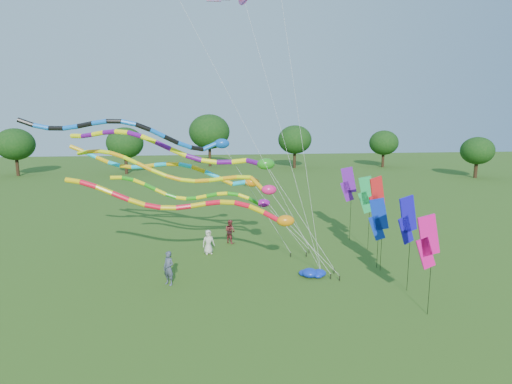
{
  "coord_description": "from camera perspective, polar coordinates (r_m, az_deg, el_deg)",
  "views": [
    {
      "loc": [
        -3.83,
        -18.14,
        8.81
      ],
      "look_at": [
        -1.13,
        4.11,
        4.8
      ],
      "focal_mm": 30.0,
      "sensor_mm": 36.0,
      "label": 1
    }
  ],
  "objects": [
    {
      "name": "person_b",
      "position": [
        23.27,
        -11.58,
        -9.92
      ],
      "size": [
        0.79,
        0.76,
        1.82
      ],
      "primitive_type": "imported",
      "rotation": [
        0.0,
        0.0,
        -0.71
      ],
      "color": "#3F4559",
      "rests_on": "ground"
    },
    {
      "name": "tree_ring",
      "position": [
        18.72,
        -10.07,
        -0.2
      ],
      "size": [
        121.86,
        112.4,
        9.5
      ],
      "color": "#382314",
      "rests_on": "ground"
    },
    {
      "name": "ground",
      "position": [
        20.53,
        4.68,
        -15.31
      ],
      "size": [
        160.0,
        160.0,
        0.0
      ],
      "primitive_type": "plane",
      "color": "#275215",
      "rests_on": "ground"
    },
    {
      "name": "tube_kite_orange",
      "position": [
        24.55,
        -8.37,
        2.32
      ],
      "size": [
        14.05,
        5.2,
        7.45
      ],
      "rotation": [
        0.0,
        0.0,
        -0.37
      ],
      "color": "black",
      "rests_on": "ground"
    },
    {
      "name": "tube_kite_green",
      "position": [
        26.55,
        -6.14,
        -0.46
      ],
      "size": [
        12.04,
        1.32,
        5.81
      ],
      "rotation": [
        0.0,
        0.0,
        -0.01
      ],
      "color": "black",
      "rests_on": "ground"
    },
    {
      "name": "blue_nylon_heap",
      "position": [
        24.39,
        7.72,
        -10.6
      ],
      "size": [
        1.44,
        1.31,
        0.45
      ],
      "color": "#0D2BB5",
      "rests_on": "ground"
    },
    {
      "name": "banner_pole_green",
      "position": [
        28.81,
        14.51,
        -0.38
      ],
      "size": [
        1.14,
        0.38,
        4.98
      ],
      "rotation": [
        0.0,
        0.0,
        -0.26
      ],
      "color": "black",
      "rests_on": "ground"
    },
    {
      "name": "banner_pole_red",
      "position": [
        25.24,
        15.81,
        -0.77
      ],
      "size": [
        1.13,
        0.42,
        5.47
      ],
      "rotation": [
        0.0,
        0.0,
        0.3
      ],
      "color": "black",
      "rests_on": "ground"
    },
    {
      "name": "banner_pole_blue_a",
      "position": [
        22.44,
        19.54,
        -3.56
      ],
      "size": [
        1.15,
        0.36,
        4.99
      ],
      "rotation": [
        0.0,
        0.0,
        0.25
      ],
      "color": "black",
      "rests_on": "ground"
    },
    {
      "name": "tube_kite_purple",
      "position": [
        25.03,
        -8.94,
        5.41
      ],
      "size": [
        15.08,
        5.5,
        8.62
      ],
      "rotation": [
        0.0,
        0.0,
        -0.33
      ],
      "color": "black",
      "rests_on": "ground"
    },
    {
      "name": "banner_pole_blue_b",
      "position": [
        25.21,
        16.0,
        -3.52
      ],
      "size": [
        1.15,
        0.32,
        4.29
      ],
      "rotation": [
        0.0,
        0.0,
        -0.21
      ],
      "color": "black",
      "rests_on": "ground"
    },
    {
      "name": "person_c",
      "position": [
        30.07,
        -3.49,
        -5.26
      ],
      "size": [
        1.01,
        1.02,
        1.67
      ],
      "primitive_type": "imported",
      "rotation": [
        0.0,
        0.0,
        2.33
      ],
      "color": "maroon",
      "rests_on": "ground"
    },
    {
      "name": "banner_pole_magenta_a",
      "position": [
        20.17,
        21.91,
        -6.2
      ],
      "size": [
        1.16,
        0.12,
        4.65
      ],
      "rotation": [
        0.0,
        0.0,
        0.04
      ],
      "color": "black",
      "rests_on": "ground"
    },
    {
      "name": "person_a",
      "position": [
        27.89,
        -6.37,
        -6.63
      ],
      "size": [
        0.88,
        0.69,
        1.58
      ],
      "primitive_type": "imported",
      "rotation": [
        0.0,
        0.0,
        0.26
      ],
      "color": "beige",
      "rests_on": "ground"
    },
    {
      "name": "tube_kite_red",
      "position": [
        23.03,
        -6.64,
        -1.98
      ],
      "size": [
        14.16,
        2.16,
        6.16
      ],
      "rotation": [
        0.0,
        0.0,
        -0.18
      ],
      "color": "black",
      "rests_on": "ground"
    },
    {
      "name": "tube_kite_blue",
      "position": [
        24.18,
        -13.6,
        7.34
      ],
      "size": [
        14.56,
        2.19,
        9.23
      ],
      "rotation": [
        0.0,
        0.0,
        0.16
      ],
      "color": "black",
      "rests_on": "ground"
    },
    {
      "name": "banner_pole_violet",
      "position": [
        30.76,
        12.18,
        0.99
      ],
      "size": [
        1.14,
        0.37,
        5.31
      ],
      "rotation": [
        0.0,
        0.0,
        -0.25
      ],
      "color": "black",
      "rests_on": "ground"
    },
    {
      "name": "tube_kite_cyan",
      "position": [
        27.24,
        -9.88,
        2.83
      ],
      "size": [
        14.64,
        3.76,
        7.45
      ],
      "rotation": [
        0.0,
        0.0,
        -0.21
      ],
      "color": "black",
      "rests_on": "ground"
    }
  ]
}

